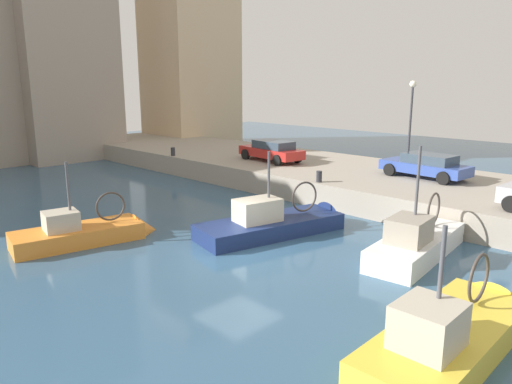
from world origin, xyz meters
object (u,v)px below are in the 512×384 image
object	(u,v)px
fishing_boat_orange	(89,239)
fishing_boat_navy	(279,229)
fishing_boat_white	(419,250)
mooring_bollard_mid	(319,177)
mooring_bollard_north	(173,152)
fishing_boat_yellow	(453,344)
parked_car_red	(272,150)
parked_car_blue	(426,165)
quay_streetlamp	(411,111)

from	to	relation	value
fishing_boat_orange	fishing_boat_navy	world-z (taller)	fishing_boat_navy
fishing_boat_white	mooring_bollard_mid	bearing A→B (deg)	66.55
fishing_boat_white	fishing_boat_navy	bearing A→B (deg)	107.14
mooring_bollard_north	fishing_boat_yellow	bearing A→B (deg)	-110.31
parked_car_red	mooring_bollard_mid	distance (m)	6.62
fishing_boat_navy	parked_car_red	size ratio (longest dim) A/B	1.56
fishing_boat_navy	parked_car_blue	distance (m)	9.44
parked_car_blue	quay_streetlamp	distance (m)	3.21
fishing_boat_navy	fishing_boat_white	bearing A→B (deg)	-72.86
mooring_bollard_mid	fishing_boat_navy	bearing A→B (deg)	-161.96
parked_car_red	quay_streetlamp	distance (m)	8.44
mooring_bollard_north	quay_streetlamp	distance (m)	15.09
fishing_boat_yellow	quay_streetlamp	bearing A→B (deg)	31.55
fishing_boat_white	parked_car_blue	distance (m)	8.45
fishing_boat_white	mooring_bollard_north	world-z (taller)	fishing_boat_white
fishing_boat_white	mooring_bollard_north	size ratio (longest dim) A/B	11.40
parked_car_red	mooring_bollard_mid	size ratio (longest dim) A/B	8.26
fishing_boat_orange	mooring_bollard_north	size ratio (longest dim) A/B	10.31
mooring_bollard_mid	mooring_bollard_north	xyz separation A→B (m)	(0.00, 12.00, 0.00)
fishing_boat_orange	parked_car_red	size ratio (longest dim) A/B	1.25
parked_car_blue	mooring_bollard_mid	world-z (taller)	parked_car_blue
quay_streetlamp	fishing_boat_white	bearing A→B (deg)	-149.50
fishing_boat_yellow	parked_car_red	distance (m)	19.66
fishing_boat_navy	fishing_boat_white	world-z (taller)	fishing_boat_white
parked_car_red	mooring_bollard_north	xyz separation A→B (m)	(-2.97, 6.09, -0.39)
mooring_bollard_north	fishing_boat_navy	bearing A→B (deg)	-108.57
parked_car_blue	parked_car_red	xyz separation A→B (m)	(-1.62, 9.13, 0.01)
parked_car_blue	fishing_boat_orange	bearing A→B (deg)	157.82
fishing_boat_yellow	quay_streetlamp	size ratio (longest dim) A/B	1.34
fishing_boat_orange	parked_car_red	bearing A→B (deg)	12.38
fishing_boat_navy	fishing_boat_white	size ratio (longest dim) A/B	1.13
fishing_boat_yellow	mooring_bollard_mid	bearing A→B (deg)	51.12
fishing_boat_navy	fishing_boat_yellow	size ratio (longest dim) A/B	1.09
fishing_boat_yellow	mooring_bollard_north	bearing A→B (deg)	69.69
fishing_boat_orange	quay_streetlamp	distance (m)	17.38
fishing_boat_navy	mooring_bollard_north	size ratio (longest dim) A/B	12.91
fishing_boat_orange	fishing_boat_yellow	distance (m)	13.33
fishing_boat_navy	parked_car_red	bearing A→B (deg)	44.56
fishing_boat_yellow	mooring_bollard_mid	size ratio (longest dim) A/B	11.80
fishing_boat_orange	mooring_bollard_mid	distance (m)	11.02
mooring_bollard_mid	parked_car_blue	bearing A→B (deg)	-35.03
fishing_boat_navy	quay_streetlamp	size ratio (longest dim) A/B	1.47
fishing_boat_orange	mooring_bollard_mid	size ratio (longest dim) A/B	10.31
fishing_boat_orange	fishing_boat_white	bearing A→B (deg)	-51.74
fishing_boat_orange	parked_car_red	xyz separation A→B (m)	(13.50, 2.96, 1.77)
fishing_boat_navy	fishing_boat_orange	bearing A→B (deg)	143.63
fishing_boat_navy	parked_car_red	distance (m)	10.66
parked_car_blue	fishing_boat_yellow	bearing A→B (deg)	-151.47
parked_car_red	fishing_boat_navy	bearing A→B (deg)	-135.44
fishing_boat_orange	mooring_bollard_north	xyz separation A→B (m)	(10.53, 9.06, 1.38)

